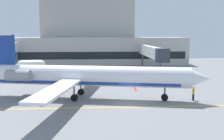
{
  "coord_description": "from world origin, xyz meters",
  "views": [
    {
      "loc": [
        -4.31,
        -32.1,
        8.63
      ],
      "look_at": [
        -1.59,
        9.23,
        3.0
      ],
      "focal_mm": 42.83,
      "sensor_mm": 36.0,
      "label": 1
    }
  ],
  "objects_px": {
    "regional_jet": "(83,76)",
    "marshaller": "(193,93)",
    "baggage_tug": "(142,79)",
    "fuel_tank": "(31,65)",
    "pushback_tractor": "(139,73)"
  },
  "relations": [
    {
      "from": "regional_jet",
      "to": "marshaller",
      "type": "bearing_deg",
      "value": -8.35
    },
    {
      "from": "regional_jet",
      "to": "baggage_tug",
      "type": "height_order",
      "value": "regional_jet"
    },
    {
      "from": "baggage_tug",
      "to": "marshaller",
      "type": "xyz_separation_m",
      "value": [
        4.82,
        -11.22,
        -0.03
      ]
    },
    {
      "from": "fuel_tank",
      "to": "pushback_tractor",
      "type": "bearing_deg",
      "value": -23.51
    },
    {
      "from": "pushback_tractor",
      "to": "marshaller",
      "type": "xyz_separation_m",
      "value": [
        4.12,
        -18.04,
        0.01
      ]
    },
    {
      "from": "baggage_tug",
      "to": "pushback_tractor",
      "type": "height_order",
      "value": "baggage_tug"
    },
    {
      "from": "fuel_tank",
      "to": "marshaller",
      "type": "bearing_deg",
      "value": -45.89
    },
    {
      "from": "marshaller",
      "to": "regional_jet",
      "type": "bearing_deg",
      "value": 171.65
    },
    {
      "from": "fuel_tank",
      "to": "baggage_tug",
      "type": "bearing_deg",
      "value": -36.98
    },
    {
      "from": "baggage_tug",
      "to": "pushback_tractor",
      "type": "distance_m",
      "value": 6.86
    },
    {
      "from": "baggage_tug",
      "to": "regional_jet",
      "type": "bearing_deg",
      "value": -136.42
    },
    {
      "from": "marshaller",
      "to": "pushback_tractor",
      "type": "bearing_deg",
      "value": 102.86
    },
    {
      "from": "regional_jet",
      "to": "pushback_tractor",
      "type": "relative_size",
      "value": 8.19
    },
    {
      "from": "pushback_tractor",
      "to": "marshaller",
      "type": "height_order",
      "value": "pushback_tractor"
    },
    {
      "from": "baggage_tug",
      "to": "fuel_tank",
      "type": "height_order",
      "value": "fuel_tank"
    }
  ]
}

